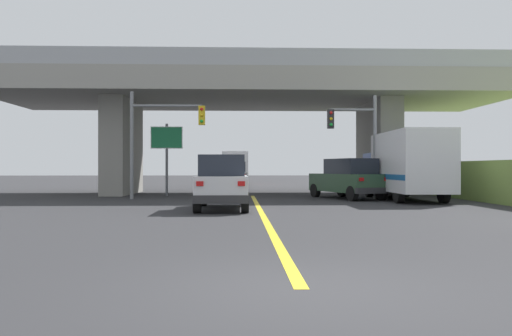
{
  "coord_description": "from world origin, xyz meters",
  "views": [
    {
      "loc": [
        -0.81,
        -6.54,
        1.54
      ],
      "look_at": [
        0.1,
        19.5,
        1.55
      ],
      "focal_mm": 36.31,
      "sensor_mm": 36.0,
      "label": 1
    }
  ],
  "objects_px": {
    "sedan_oncoming": "(234,175)",
    "traffic_signal_farside": "(158,130)",
    "semi_truck_distant": "(235,168)",
    "suv_lead": "(222,182)",
    "box_truck": "(406,165)",
    "traffic_signal_nearside": "(359,134)",
    "suv_crossing": "(348,179)",
    "highway_sign": "(167,143)"
  },
  "relations": [
    {
      "from": "suv_crossing",
      "to": "traffic_signal_nearside",
      "type": "xyz_separation_m",
      "value": [
        0.55,
        0.06,
        2.26
      ]
    },
    {
      "from": "box_truck",
      "to": "sedan_oncoming",
      "type": "height_order",
      "value": "box_truck"
    },
    {
      "from": "semi_truck_distant",
      "to": "box_truck",
      "type": "bearing_deg",
      "value": -70.85
    },
    {
      "from": "sedan_oncoming",
      "to": "traffic_signal_farside",
      "type": "bearing_deg",
      "value": -105.55
    },
    {
      "from": "suv_crossing",
      "to": "highway_sign",
      "type": "bearing_deg",
      "value": 143.43
    },
    {
      "from": "sedan_oncoming",
      "to": "traffic_signal_farside",
      "type": "distance_m",
      "value": 14.07
    },
    {
      "from": "sedan_oncoming",
      "to": "semi_truck_distant",
      "type": "xyz_separation_m",
      "value": [
        0.04,
        9.17,
        0.58
      ]
    },
    {
      "from": "semi_truck_distant",
      "to": "suv_crossing",
      "type": "bearing_deg",
      "value": -75.64
    },
    {
      "from": "sedan_oncoming",
      "to": "traffic_signal_farside",
      "type": "height_order",
      "value": "traffic_signal_farside"
    },
    {
      "from": "suv_lead",
      "to": "traffic_signal_farside",
      "type": "distance_m",
      "value": 7.94
    },
    {
      "from": "suv_lead",
      "to": "suv_crossing",
      "type": "bearing_deg",
      "value": 47.02
    },
    {
      "from": "suv_lead",
      "to": "highway_sign",
      "type": "xyz_separation_m",
      "value": [
        -3.37,
        9.44,
        1.92
      ]
    },
    {
      "from": "traffic_signal_nearside",
      "to": "suv_lead",
      "type": "bearing_deg",
      "value": -135.19
    },
    {
      "from": "suv_crossing",
      "to": "highway_sign",
      "type": "height_order",
      "value": "highway_sign"
    },
    {
      "from": "suv_crossing",
      "to": "highway_sign",
      "type": "xyz_separation_m",
      "value": [
        -9.5,
        2.86,
        1.92
      ]
    },
    {
      "from": "suv_crossing",
      "to": "traffic_signal_farside",
      "type": "relative_size",
      "value": 0.95
    },
    {
      "from": "traffic_signal_farside",
      "to": "semi_truck_distant",
      "type": "relative_size",
      "value": 0.82
    },
    {
      "from": "traffic_signal_farside",
      "to": "suv_lead",
      "type": "bearing_deg",
      "value": -62.94
    },
    {
      "from": "box_truck",
      "to": "traffic_signal_nearside",
      "type": "xyz_separation_m",
      "value": [
        -1.97,
        1.37,
        1.57
      ]
    },
    {
      "from": "suv_lead",
      "to": "sedan_oncoming",
      "type": "bearing_deg",
      "value": 89.21
    },
    {
      "from": "sedan_oncoming",
      "to": "traffic_signal_farside",
      "type": "xyz_separation_m",
      "value": [
        -3.72,
        -13.35,
        2.43
      ]
    },
    {
      "from": "sedan_oncoming",
      "to": "highway_sign",
      "type": "distance_m",
      "value": 11.41
    },
    {
      "from": "suv_crossing",
      "to": "traffic_signal_farside",
      "type": "xyz_separation_m",
      "value": [
        -9.57,
        0.15,
        2.43
      ]
    },
    {
      "from": "suv_lead",
      "to": "traffic_signal_nearside",
      "type": "bearing_deg",
      "value": 44.81
    },
    {
      "from": "suv_lead",
      "to": "highway_sign",
      "type": "distance_m",
      "value": 10.21
    },
    {
      "from": "box_truck",
      "to": "highway_sign",
      "type": "height_order",
      "value": "highway_sign"
    },
    {
      "from": "semi_truck_distant",
      "to": "traffic_signal_farside",
      "type": "bearing_deg",
      "value": -99.47
    },
    {
      "from": "suv_crossing",
      "to": "traffic_signal_farside",
      "type": "bearing_deg",
      "value": 159.29
    },
    {
      "from": "highway_sign",
      "to": "semi_truck_distant",
      "type": "distance_m",
      "value": 20.2
    },
    {
      "from": "traffic_signal_nearside",
      "to": "traffic_signal_farside",
      "type": "xyz_separation_m",
      "value": [
        -10.12,
        0.09,
        0.17
      ]
    },
    {
      "from": "suv_crossing",
      "to": "box_truck",
      "type": "relative_size",
      "value": 0.67
    },
    {
      "from": "traffic_signal_farside",
      "to": "highway_sign",
      "type": "xyz_separation_m",
      "value": [
        0.07,
        2.71,
        -0.51
      ]
    },
    {
      "from": "semi_truck_distant",
      "to": "suv_lead",
      "type": "bearing_deg",
      "value": -90.63
    },
    {
      "from": "suv_lead",
      "to": "sedan_oncoming",
      "type": "height_order",
      "value": "same"
    },
    {
      "from": "sedan_oncoming",
      "to": "traffic_signal_nearside",
      "type": "relative_size",
      "value": 0.9
    },
    {
      "from": "sedan_oncoming",
      "to": "traffic_signal_nearside",
      "type": "distance_m",
      "value": 15.06
    },
    {
      "from": "suv_lead",
      "to": "box_truck",
      "type": "bearing_deg",
      "value": 31.31
    },
    {
      "from": "traffic_signal_nearside",
      "to": "traffic_signal_farside",
      "type": "bearing_deg",
      "value": 179.46
    },
    {
      "from": "highway_sign",
      "to": "traffic_signal_nearside",
      "type": "bearing_deg",
      "value": -15.59
    },
    {
      "from": "suv_lead",
      "to": "box_truck",
      "type": "height_order",
      "value": "box_truck"
    },
    {
      "from": "suv_crossing",
      "to": "box_truck",
      "type": "distance_m",
      "value": 2.93
    },
    {
      "from": "suv_lead",
      "to": "traffic_signal_farside",
      "type": "bearing_deg",
      "value": 117.06
    }
  ]
}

